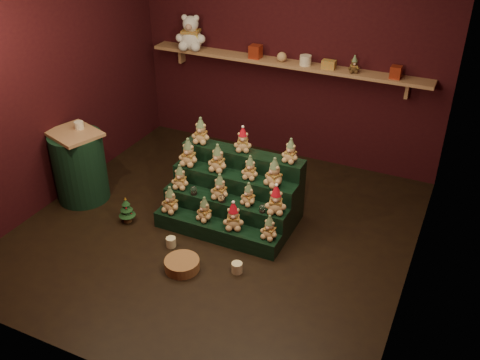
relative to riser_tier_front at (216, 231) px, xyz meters
The scene contains 41 objects.
ground 0.16m from the riser_tier_front, 117.81° to the left, with size 4.00×4.00×0.00m, color black.
back_wall 2.54m from the riser_tier_front, 91.67° to the left, with size 4.00×0.10×2.80m, color black.
front_wall 2.33m from the riser_tier_front, 91.88° to the right, with size 4.00×0.10×2.80m, color black.
left_wall 2.49m from the riser_tier_front, behind, with size 0.10×4.00×2.80m, color black.
right_wall 2.38m from the riser_tier_front, ahead, with size 0.10×4.00×2.80m, color black.
back_shelf 2.33m from the riser_tier_front, 91.82° to the left, with size 3.60×0.26×0.24m.
riser_tier_front is the anchor object (origin of this frame).
riser_tier_midfront 0.24m from the riser_tier_front, 90.00° to the left, with size 1.40×0.22×0.36m, color black.
riser_tier_midback 0.48m from the riser_tier_front, 90.00° to the left, with size 1.40×0.22×0.54m, color black.
riser_tier_back 0.71m from the riser_tier_front, 90.00° to the left, with size 1.40×0.22×0.72m, color black.
teddy_0 0.60m from the riser_tier_front, behind, with size 0.21×0.19×0.29m, color tan, non-canonical shape.
teddy_1 0.26m from the riser_tier_front, behind, with size 0.19×0.17×0.27m, color tan, non-canonical shape.
teddy_2 0.31m from the riser_tier_front, ahead, with size 0.21×0.19×0.30m, color tan, non-canonical shape.
teddy_3 0.63m from the riser_tier_front, ahead, with size 0.18×0.17×0.26m, color tan, non-canonical shape.
teddy_4 0.71m from the riser_tier_front, 157.97° to the left, with size 0.19×0.18×0.27m, color tan, non-canonical shape.
teddy_5 0.47m from the riser_tier_front, 104.54° to the left, with size 0.20×0.18×0.28m, color tan, non-canonical shape.
teddy_6 0.53m from the riser_tier_front, 41.55° to the left, with size 0.18×0.16×0.25m, color tan, non-canonical shape.
teddy_7 0.75m from the riser_tier_front, 20.68° to the left, with size 0.22×0.20×0.31m, color tan, non-canonical shape.
teddy_8 0.92m from the riser_tier_front, 141.90° to the left, with size 0.22×0.20×0.31m, color tan, non-canonical shape.
teddy_9 0.78m from the riser_tier_front, 113.73° to the left, with size 0.22×0.19×0.30m, color tan, non-canonical shape.
teddy_10 0.76m from the riser_tier_front, 67.92° to the left, with size 0.18×0.16×0.26m, color tan, non-canonical shape.
teddy_11 0.87m from the riser_tier_front, 42.32° to the left, with size 0.22×0.20×0.31m, color tan, non-canonical shape.
teddy_12 1.14m from the riser_tier_front, 127.89° to the left, with size 0.21×0.19×0.29m, color tan, non-canonical shape.
teddy_13 1.02m from the riser_tier_front, 90.51° to the left, with size 0.19×0.17×0.27m, color tan, non-canonical shape.
teddy_14 1.15m from the riser_tier_front, 50.33° to the left, with size 0.18×0.17×0.26m, color tan, non-canonical shape.
snow_globe_a 0.50m from the riser_tier_front, 155.07° to the left, with size 0.07×0.07×0.10m.
snow_globe_b 0.36m from the riser_tier_front, 90.81° to the left, with size 0.07×0.07×0.09m.
snow_globe_c 0.57m from the riser_tier_front, 19.49° to the left, with size 0.06×0.06×0.09m.
side_table 1.81m from the riser_tier_front, behind, with size 0.68×0.62×0.85m.
table_ornament 1.96m from the riser_tier_front, behind, with size 0.10×0.10×0.08m, color beige.
mini_christmas_tree 1.04m from the riser_tier_front, behind, with size 0.18×0.18×0.31m.
mug_left 0.48m from the riser_tier_front, 137.40° to the right, with size 0.10×0.10×0.10m, color beige.
mug_right 0.60m from the riser_tier_front, 42.95° to the right, with size 0.11×0.11×0.11m, color beige.
wicker_basket 0.60m from the riser_tier_front, 96.65° to the right, with size 0.34×0.34×0.11m, color #97643D.
white_bear 2.81m from the riser_tier_front, 124.46° to the left, with size 0.40×0.36×0.55m, color white, non-canonical shape.
brown_bear 2.50m from the riser_tier_front, 67.48° to the left, with size 0.14×0.13×0.20m, color #473017, non-canonical shape.
gift_tin_red_a 2.41m from the riser_tier_front, 102.45° to the left, with size 0.14×0.14×0.16m, color maroon.
gift_tin_cream 2.37m from the riser_tier_front, 83.65° to the left, with size 0.14×0.14×0.12m, color beige.
gift_tin_red_b 2.69m from the riser_tier_front, 56.78° to the left, with size 0.12×0.12×0.14m, color maroon.
shelf_plush_ball 2.36m from the riser_tier_front, 92.47° to the left, with size 0.12×0.12×0.12m, color tan.
scarf_gift_box 2.40m from the riser_tier_front, 75.47° to the left, with size 0.16×0.10×0.10m, color #D0651D.
Camera 1 is at (2.23, -4.13, 3.41)m, focal length 40.00 mm.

